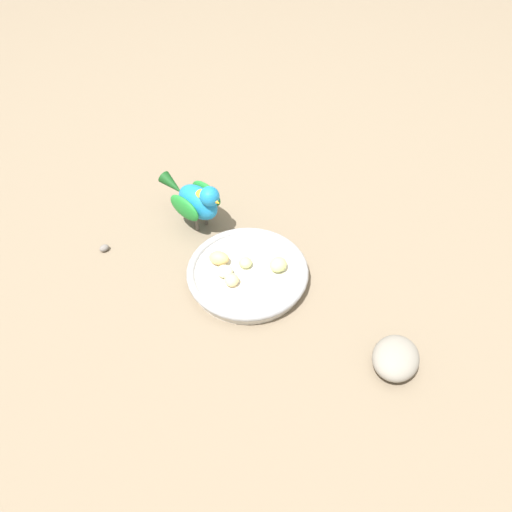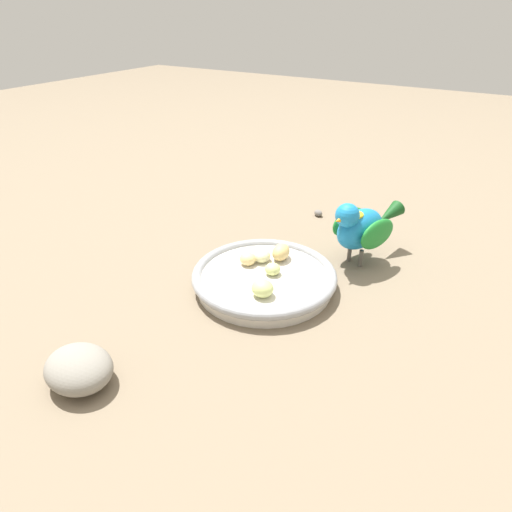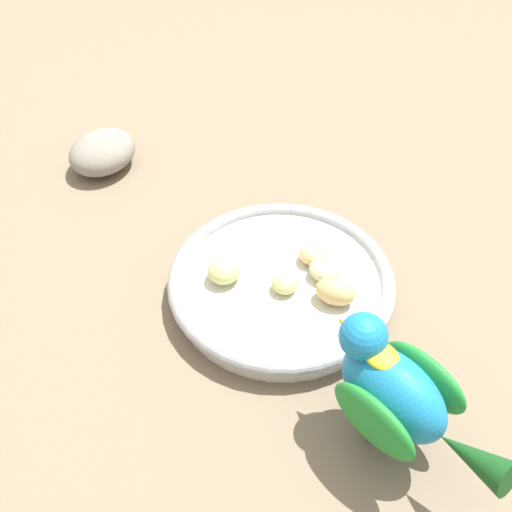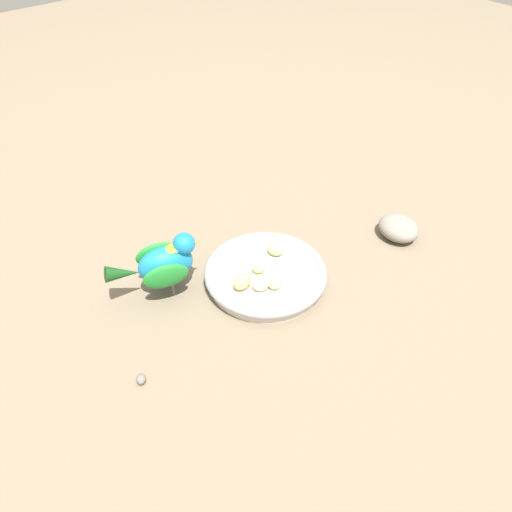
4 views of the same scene
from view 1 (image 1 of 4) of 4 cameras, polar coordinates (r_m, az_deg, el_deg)
ground_plane at (r=0.91m, az=-0.77°, el=-3.30°), size 4.00×4.00×0.00m
feeding_bowl at (r=0.91m, az=-0.98°, el=-2.02°), size 0.23×0.23×0.03m
apple_piece_0 at (r=0.91m, az=-4.32°, el=-0.26°), size 0.04×0.03×0.03m
apple_piece_1 at (r=0.90m, az=2.59°, el=-0.99°), size 0.04×0.04×0.02m
apple_piece_2 at (r=0.89m, az=-3.67°, el=-1.80°), size 0.03×0.03×0.02m
apple_piece_3 at (r=0.90m, az=-1.24°, el=-0.78°), size 0.03×0.03×0.02m
apple_piece_4 at (r=0.87m, az=-2.85°, el=-2.81°), size 0.03×0.03×0.02m
parrot at (r=0.98m, az=-6.91°, el=6.49°), size 0.17×0.10×0.12m
rock_large at (r=0.82m, az=15.93°, el=-11.35°), size 0.08×0.09×0.04m
pebble_0 at (r=1.01m, az=-17.23°, el=0.88°), size 0.02×0.02×0.01m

